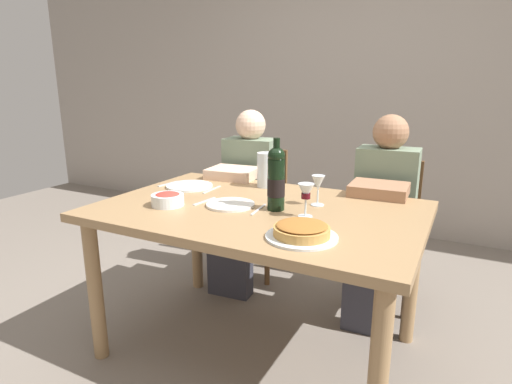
{
  "coord_description": "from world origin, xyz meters",
  "views": [
    {
      "loc": [
        0.86,
        -1.69,
        1.33
      ],
      "look_at": [
        -0.03,
        0.04,
        0.82
      ],
      "focal_mm": 29.32,
      "sensor_mm": 36.0,
      "label": 1
    }
  ],
  "objects_px": {
    "wine_bottle": "(276,179)",
    "diner_right": "(382,213)",
    "chair_right": "(386,221)",
    "dining_table": "(259,225)",
    "salad_bowl": "(168,199)",
    "wine_glass_right_diner": "(318,184)",
    "dinner_plate_left_setting": "(190,186)",
    "water_pitcher": "(266,172)",
    "dinner_plate_right_setting": "(231,205)",
    "wine_glass_left_diner": "(306,193)",
    "diner_left": "(244,194)",
    "baked_tart": "(302,231)",
    "chair_left": "(258,202)"
  },
  "relations": [
    {
      "from": "diner_left",
      "to": "chair_right",
      "type": "bearing_deg",
      "value": -170.45
    },
    {
      "from": "water_pitcher",
      "to": "dinner_plate_left_setting",
      "type": "distance_m",
      "value": 0.44
    },
    {
      "from": "baked_tart",
      "to": "wine_glass_left_diner",
      "type": "height_order",
      "value": "wine_glass_left_diner"
    },
    {
      "from": "salad_bowl",
      "to": "wine_glass_left_diner",
      "type": "distance_m",
      "value": 0.66
    },
    {
      "from": "wine_glass_right_diner",
      "to": "dinner_plate_right_setting",
      "type": "bearing_deg",
      "value": -151.5
    },
    {
      "from": "baked_tart",
      "to": "chair_left",
      "type": "bearing_deg",
      "value": 123.72
    },
    {
      "from": "baked_tart",
      "to": "diner_left",
      "type": "bearing_deg",
      "value": 129.23
    },
    {
      "from": "wine_bottle",
      "to": "diner_right",
      "type": "xyz_separation_m",
      "value": [
        0.36,
        0.65,
        -0.29
      ]
    },
    {
      "from": "diner_left",
      "to": "salad_bowl",
      "type": "bearing_deg",
      "value": 88.14
    },
    {
      "from": "wine_glass_right_diner",
      "to": "dinner_plate_left_setting",
      "type": "relative_size",
      "value": 0.56
    },
    {
      "from": "dinner_plate_right_setting",
      "to": "diner_right",
      "type": "distance_m",
      "value": 0.91
    },
    {
      "from": "wine_bottle",
      "to": "chair_right",
      "type": "bearing_deg",
      "value": 68.0
    },
    {
      "from": "wine_bottle",
      "to": "dinner_plate_right_setting",
      "type": "height_order",
      "value": "wine_bottle"
    },
    {
      "from": "dining_table",
      "to": "diner_left",
      "type": "relative_size",
      "value": 1.29
    },
    {
      "from": "wine_glass_right_diner",
      "to": "chair_right",
      "type": "distance_m",
      "value": 0.84
    },
    {
      "from": "baked_tart",
      "to": "chair_left",
      "type": "relative_size",
      "value": 0.32
    },
    {
      "from": "wine_glass_left_diner",
      "to": "diner_right",
      "type": "relative_size",
      "value": 0.13
    },
    {
      "from": "wine_bottle",
      "to": "diner_left",
      "type": "distance_m",
      "value": 0.89
    },
    {
      "from": "dining_table",
      "to": "diner_left",
      "type": "distance_m",
      "value": 0.79
    },
    {
      "from": "dinner_plate_right_setting",
      "to": "chair_left",
      "type": "xyz_separation_m",
      "value": [
        -0.33,
        0.93,
        -0.27
      ]
    },
    {
      "from": "dinner_plate_right_setting",
      "to": "diner_right",
      "type": "bearing_deg",
      "value": 49.71
    },
    {
      "from": "baked_tart",
      "to": "diner_left",
      "type": "distance_m",
      "value": 1.23
    },
    {
      "from": "diner_left",
      "to": "chair_right",
      "type": "distance_m",
      "value": 0.92
    },
    {
      "from": "wine_bottle",
      "to": "diner_right",
      "type": "relative_size",
      "value": 0.29
    },
    {
      "from": "wine_glass_left_diner",
      "to": "diner_left",
      "type": "relative_size",
      "value": 0.13
    },
    {
      "from": "wine_glass_left_diner",
      "to": "chair_left",
      "type": "relative_size",
      "value": 0.17
    },
    {
      "from": "wine_glass_left_diner",
      "to": "dinner_plate_right_setting",
      "type": "height_order",
      "value": "wine_glass_left_diner"
    },
    {
      "from": "wine_glass_right_diner",
      "to": "salad_bowl",
      "type": "bearing_deg",
      "value": -152.23
    },
    {
      "from": "wine_glass_right_diner",
      "to": "dinner_plate_left_setting",
      "type": "xyz_separation_m",
      "value": [
        -0.76,
        0.02,
        -0.1
      ]
    },
    {
      "from": "wine_bottle",
      "to": "baked_tart",
      "type": "distance_m",
      "value": 0.39
    },
    {
      "from": "wine_glass_left_diner",
      "to": "diner_left",
      "type": "bearing_deg",
      "value": 134.88
    },
    {
      "from": "salad_bowl",
      "to": "water_pitcher",
      "type": "bearing_deg",
      "value": 65.51
    },
    {
      "from": "wine_glass_right_diner",
      "to": "chair_right",
      "type": "relative_size",
      "value": 0.17
    },
    {
      "from": "dinner_plate_left_setting",
      "to": "chair_left",
      "type": "height_order",
      "value": "chair_left"
    },
    {
      "from": "dining_table",
      "to": "salad_bowl",
      "type": "distance_m",
      "value": 0.45
    },
    {
      "from": "wine_bottle",
      "to": "salad_bowl",
      "type": "height_order",
      "value": "wine_bottle"
    },
    {
      "from": "dining_table",
      "to": "salad_bowl",
      "type": "relative_size",
      "value": 9.68
    },
    {
      "from": "baked_tart",
      "to": "dinner_plate_right_setting",
      "type": "xyz_separation_m",
      "value": [
        -0.46,
        0.25,
        -0.02
      ]
    },
    {
      "from": "wine_bottle",
      "to": "dinner_plate_left_setting",
      "type": "relative_size",
      "value": 1.28
    },
    {
      "from": "dining_table",
      "to": "water_pitcher",
      "type": "relative_size",
      "value": 7.74
    },
    {
      "from": "dining_table",
      "to": "wine_bottle",
      "type": "xyz_separation_m",
      "value": [
        0.09,
        -0.0,
        0.24
      ]
    },
    {
      "from": "water_pitcher",
      "to": "diner_right",
      "type": "bearing_deg",
      "value": 24.05
    },
    {
      "from": "wine_bottle",
      "to": "chair_right",
      "type": "xyz_separation_m",
      "value": [
        0.36,
        0.88,
        -0.41
      ]
    },
    {
      "from": "wine_glass_left_diner",
      "to": "dinner_plate_left_setting",
      "type": "relative_size",
      "value": 0.58
    },
    {
      "from": "salad_bowl",
      "to": "dinner_plate_left_setting",
      "type": "distance_m",
      "value": 0.37
    },
    {
      "from": "water_pitcher",
      "to": "diner_left",
      "type": "distance_m",
      "value": 0.47
    },
    {
      "from": "water_pitcher",
      "to": "baked_tart",
      "type": "height_order",
      "value": "water_pitcher"
    },
    {
      "from": "diner_right",
      "to": "water_pitcher",
      "type": "bearing_deg",
      "value": 21.88
    },
    {
      "from": "wine_glass_right_diner",
      "to": "chair_left",
      "type": "distance_m",
      "value": 1.07
    },
    {
      "from": "dining_table",
      "to": "wine_glass_right_diner",
      "type": "relative_size",
      "value": 10.27
    }
  ]
}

